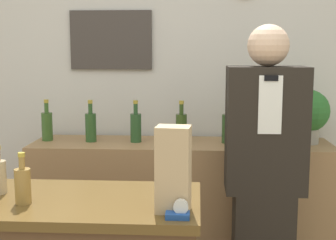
{
  "coord_description": "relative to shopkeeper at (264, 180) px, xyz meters",
  "views": [
    {
      "loc": [
        0.25,
        -1.33,
        1.56
      ],
      "look_at": [
        0.09,
        1.12,
        1.19
      ],
      "focal_mm": 50.0,
      "sensor_mm": 36.0,
      "label": 1
    }
  ],
  "objects": [
    {
      "name": "back_wall",
      "position": [
        -0.62,
        0.8,
        0.51
      ],
      "size": [
        5.2,
        0.09,
        2.7
      ],
      "color": "silver",
      "rests_on": "ground_plane"
    },
    {
      "name": "back_shelf",
      "position": [
        -0.48,
        0.5,
        -0.37
      ],
      "size": [
        1.97,
        0.47,
        0.95
      ],
      "color": "#9E754C",
      "rests_on": "ground_plane"
    },
    {
      "name": "shopkeeper",
      "position": [
        0.0,
        0.0,
        0.0
      ],
      "size": [
        0.43,
        0.27,
        1.69
      ],
      "color": "black",
      "rests_on": "ground_plane"
    },
    {
      "name": "potted_plant",
      "position": [
        0.35,
        0.54,
        0.3
      ],
      "size": [
        0.28,
        0.28,
        0.35
      ],
      "color": "#9E998E",
      "rests_on": "back_shelf"
    },
    {
      "name": "paper_bag",
      "position": [
        -0.46,
        -0.8,
        0.26
      ],
      "size": [
        0.14,
        0.11,
        0.33
      ],
      "color": "tan",
      "rests_on": "display_counter"
    },
    {
      "name": "tape_dispenser",
      "position": [
        -0.44,
        -0.87,
        0.12
      ],
      "size": [
        0.09,
        0.06,
        0.07
      ],
      "color": "#1E4799",
      "rests_on": "display_counter"
    },
    {
      "name": "counter_bottle_4",
      "position": [
        -1.07,
        -0.74,
        0.17
      ],
      "size": [
        0.06,
        0.06,
        0.21
      ],
      "color": "olive",
      "rests_on": "display_counter"
    },
    {
      "name": "shelf_bottle_0",
      "position": [
        -1.38,
        0.52,
        0.21
      ],
      "size": [
        0.07,
        0.07,
        0.28
      ],
      "color": "#355825",
      "rests_on": "back_shelf"
    },
    {
      "name": "shelf_bottle_1",
      "position": [
        -1.08,
        0.51,
        0.21
      ],
      "size": [
        0.07,
        0.07,
        0.28
      ],
      "color": "#2B5025",
      "rests_on": "back_shelf"
    },
    {
      "name": "shelf_bottle_2",
      "position": [
        -0.78,
        0.51,
        0.21
      ],
      "size": [
        0.07,
        0.07,
        0.28
      ],
      "color": "#284E29",
      "rests_on": "back_shelf"
    },
    {
      "name": "shelf_bottle_3",
      "position": [
        -0.48,
        0.51,
        0.21
      ],
      "size": [
        0.07,
        0.07,
        0.28
      ],
      "color": "#324A1C",
      "rests_on": "back_shelf"
    },
    {
      "name": "shelf_bottle_4",
      "position": [
        -0.17,
        0.52,
        0.21
      ],
      "size": [
        0.07,
        0.07,
        0.28
      ],
      "color": "#2C4A25",
      "rests_on": "back_shelf"
    },
    {
      "name": "shelf_bottle_5",
      "position": [
        0.13,
        0.49,
        0.21
      ],
      "size": [
        0.07,
        0.07,
        0.28
      ],
      "color": "#2A5622",
      "rests_on": "back_shelf"
    }
  ]
}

